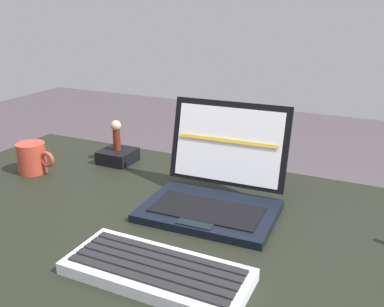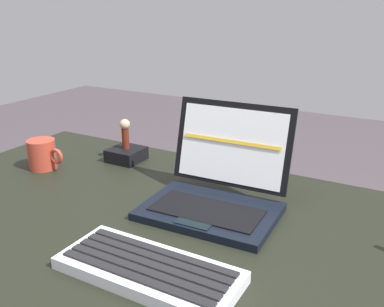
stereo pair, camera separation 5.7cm
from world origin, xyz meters
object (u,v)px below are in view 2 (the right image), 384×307
external_keyboard (149,269)px  figurine_stand (126,154)px  coffee_mug (43,154)px  figurine (125,131)px  laptop_front (217,189)px

external_keyboard → figurine_stand: figurine_stand is taller
coffee_mug → figurine: bearing=44.9°
laptop_front → external_keyboard: 0.30m
laptop_front → figurine_stand: (-0.38, 0.15, -0.03)m
external_keyboard → figurine: size_ratio=3.61×
figurine_stand → figurine: (0.00, -0.00, 0.07)m
external_keyboard → figurine: 0.60m
external_keyboard → coffee_mug: (-0.56, 0.28, 0.03)m
figurine_stand → external_keyboard: bearing=-48.9°
figurine → coffee_mug: 0.24m
laptop_front → figurine: size_ratio=3.35×
external_keyboard → coffee_mug: size_ratio=2.74×
figurine → figurine_stand: bearing=153.4°
external_keyboard → figurine: (-0.39, 0.45, 0.08)m
external_keyboard → laptop_front: bearing=92.2°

